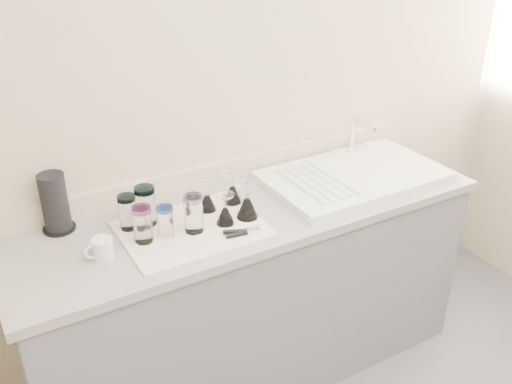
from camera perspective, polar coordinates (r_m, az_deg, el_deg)
counter_unit at (r=2.66m, az=-0.48°, el=-10.08°), size 2.06×0.62×0.90m
sink_unit at (r=2.69m, az=9.74°, el=1.68°), size 0.82×0.50×0.22m
dish_towel at (r=2.27m, az=-6.40°, el=-3.70°), size 0.55×0.42×0.01m
tumbler_teal at (r=2.28m, az=-12.71°, el=-1.95°), size 0.07×0.07×0.14m
tumbler_cyan at (r=2.29m, az=-10.97°, el=-1.35°), size 0.08×0.08×0.16m
tumbler_magenta at (r=2.18m, az=-11.27°, el=-3.16°), size 0.07×0.07×0.15m
tumbler_blue at (r=2.20m, az=-9.03°, el=-2.92°), size 0.06×0.06×0.13m
tumbler_lavender at (r=2.21m, az=-6.26°, el=-2.14°), size 0.08×0.08×0.15m
goblet_back_left at (r=2.37m, az=-4.91°, el=-0.82°), size 0.07×0.07×0.13m
goblet_back_right at (r=2.42m, az=-2.36°, el=-0.03°), size 0.08×0.08×0.14m
goblet_front_left at (r=2.27m, az=-3.10°, el=-2.17°), size 0.07×0.07×0.13m
goblet_front_right at (r=2.30m, az=-0.90°, el=-1.33°), size 0.09×0.09×0.16m
can_opener at (r=2.21m, az=-1.33°, el=-4.02°), size 0.15×0.08×0.02m
white_mug at (r=2.15m, az=-15.13°, el=-5.49°), size 0.11×0.08×0.08m
paper_towel_roll at (r=2.34m, az=-19.46°, el=-1.08°), size 0.13×0.13×0.24m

